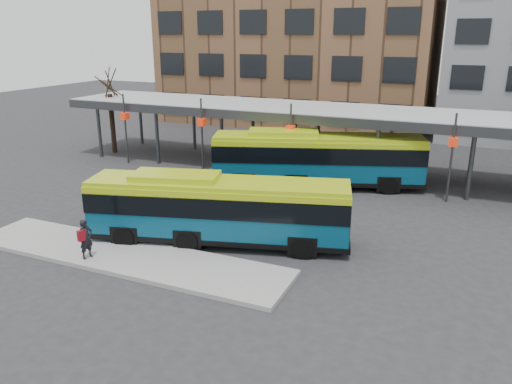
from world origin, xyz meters
name	(u,v)px	position (x,y,z in m)	size (l,w,h in m)	color
ground	(278,252)	(0.00, 0.00, 0.00)	(120.00, 120.00, 0.00)	#28282B
boarding_island	(125,256)	(-5.50, -3.00, 0.09)	(14.00, 3.00, 0.18)	gray
canopy	(353,114)	(-0.06, 12.87, 3.91)	(40.00, 6.53, 4.80)	#999B9E
tree	(112,121)	(-18.00, 12.00, 2.43)	(1.64, 1.64, 5.60)	black
building_brick	(302,8)	(-10.00, 32.00, 11.00)	(26.00, 14.00, 22.00)	brown
bus_front	(217,208)	(-2.78, -0.06, 1.59)	(11.31, 5.18, 3.06)	navy
bus_rear	(316,158)	(-1.35, 9.69, 1.74)	(12.30, 6.30, 3.34)	navy
pedestrian	(86,239)	(-6.63, -3.87, 1.00)	(0.50, 0.67, 1.61)	black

